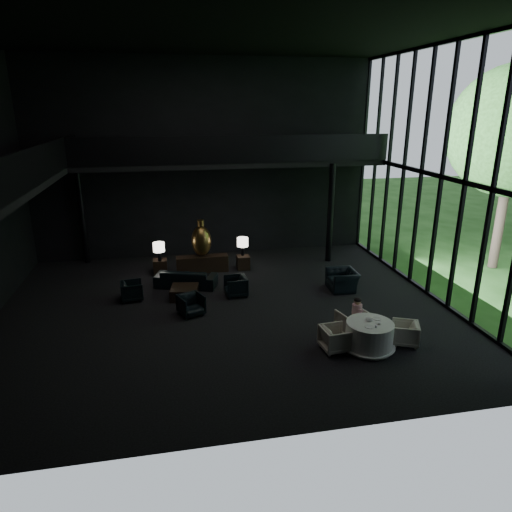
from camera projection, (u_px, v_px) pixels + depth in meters
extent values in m
cube|color=black|center=(226.00, 310.00, 14.38)|extent=(14.00, 12.00, 0.02)
cube|color=black|center=(220.00, 30.00, 11.89)|extent=(14.00, 12.00, 0.02)
cube|color=black|center=(205.00, 160.00, 18.73)|extent=(14.00, 0.04, 8.00)
cube|color=black|center=(268.00, 240.00, 7.54)|extent=(14.00, 0.04, 8.00)
cube|color=black|center=(233.00, 163.00, 17.98)|extent=(12.00, 2.00, 0.25)
cube|color=black|center=(35.00, 166.00, 12.04)|extent=(0.06, 12.00, 1.00)
cube|color=black|center=(236.00, 149.00, 16.86)|extent=(12.00, 0.06, 1.00)
cylinder|color=black|center=(82.00, 215.00, 18.16)|extent=(0.24, 0.24, 4.00)
cylinder|color=black|center=(330.00, 214.00, 18.36)|extent=(0.24, 0.24, 4.00)
cylinder|color=#382D23|center=(502.00, 207.00, 17.48)|extent=(0.36, 0.36, 4.90)
cube|color=black|center=(202.00, 264.00, 17.62)|extent=(1.99, 0.45, 0.63)
ellipsoid|color=olive|center=(201.00, 241.00, 17.41)|extent=(0.76, 0.76, 1.17)
cylinder|color=olive|center=(201.00, 223.00, 17.19)|extent=(0.26, 0.26, 0.24)
cube|color=black|center=(160.00, 267.00, 17.42)|extent=(0.51, 0.51, 0.57)
cylinder|color=black|center=(159.00, 256.00, 17.12)|extent=(0.13, 0.13, 0.38)
cylinder|color=white|center=(159.00, 247.00, 17.01)|extent=(0.43, 0.43, 0.34)
cube|color=black|center=(243.00, 262.00, 17.94)|extent=(0.48, 0.48, 0.53)
cylinder|color=black|center=(243.00, 251.00, 17.86)|extent=(0.13, 0.13, 0.38)
cylinder|color=white|center=(243.00, 242.00, 17.75)|extent=(0.43, 0.43, 0.35)
imported|color=black|center=(186.00, 275.00, 16.14)|extent=(2.32, 1.31, 0.87)
imported|color=black|center=(132.00, 291.00, 15.04)|extent=(0.65, 0.69, 0.64)
imported|color=black|center=(236.00, 286.00, 15.39)|extent=(0.67, 0.71, 0.70)
imported|color=black|center=(191.00, 305.00, 13.97)|extent=(0.82, 0.80, 0.66)
imported|color=black|center=(342.00, 277.00, 15.86)|extent=(0.71, 1.08, 0.93)
cube|color=black|center=(185.00, 292.00, 15.23)|extent=(1.01, 1.01, 0.39)
cylinder|color=white|center=(369.00, 336.00, 11.98)|extent=(1.23, 1.23, 0.75)
cone|color=white|center=(368.00, 347.00, 12.08)|extent=(1.40, 1.40, 0.10)
imported|color=tan|center=(353.00, 322.00, 12.71)|extent=(0.94, 0.90, 0.80)
imported|color=#AA9C90|center=(405.00, 334.00, 12.24)|extent=(0.74, 0.76, 0.61)
imported|color=beige|center=(336.00, 338.00, 11.92)|extent=(0.68, 0.72, 0.68)
cylinder|color=pink|center=(357.00, 311.00, 12.78)|extent=(0.28, 0.28, 0.40)
sphere|color=#D8A884|center=(358.00, 301.00, 12.69)|extent=(0.20, 0.20, 0.20)
ellipsoid|color=black|center=(358.00, 300.00, 12.68)|extent=(0.21, 0.21, 0.14)
cylinder|color=white|center=(369.00, 327.00, 11.64)|extent=(0.32, 0.32, 0.02)
cylinder|color=white|center=(377.00, 319.00, 12.08)|extent=(0.30, 0.30, 0.02)
cylinder|color=white|center=(378.00, 323.00, 11.83)|extent=(0.17, 0.17, 0.01)
cylinder|color=white|center=(379.00, 323.00, 11.75)|extent=(0.09, 0.09, 0.06)
ellipsoid|color=white|center=(369.00, 319.00, 11.97)|extent=(0.18, 0.18, 0.09)
cylinder|color=#99999E|center=(376.00, 326.00, 11.59)|extent=(0.06, 0.06, 0.07)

